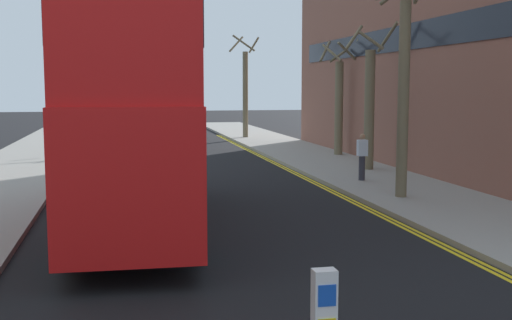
# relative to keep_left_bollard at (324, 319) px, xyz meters

# --- Properties ---
(sidewalk_right) EXTENTS (4.00, 80.00, 0.14)m
(sidewalk_right) POSITION_rel_keep_left_bollard_xyz_m (6.50, 11.28, -0.54)
(sidewalk_right) COLOR gray
(sidewalk_right) RESTS_ON ground
(kerb_line_outer) EXTENTS (0.10, 56.00, 0.01)m
(kerb_line_outer) POSITION_rel_keep_left_bollard_xyz_m (4.40, 9.28, -0.60)
(kerb_line_outer) COLOR yellow
(kerb_line_outer) RESTS_ON ground
(kerb_line_inner) EXTENTS (0.10, 56.00, 0.01)m
(kerb_line_inner) POSITION_rel_keep_left_bollard_xyz_m (4.24, 9.28, -0.60)
(kerb_line_inner) COLOR yellow
(kerb_line_inner) RESTS_ON ground
(keep_left_bollard) EXTENTS (0.36, 0.28, 1.11)m
(keep_left_bollard) POSITION_rel_keep_left_bollard_xyz_m (0.00, 0.00, 0.00)
(keep_left_bollard) COLOR silver
(keep_left_bollard) RESTS_ON traffic_island
(double_decker_bus_away) EXTENTS (3.04, 10.87, 5.64)m
(double_decker_bus_away) POSITION_rel_keep_left_bollard_xyz_m (-2.07, 8.55, 2.42)
(double_decker_bus_away) COLOR red
(double_decker_bus_away) RESTS_ON ground
(pedestrian_far) EXTENTS (0.34, 0.22, 1.62)m
(pedestrian_far) POSITION_rel_keep_left_bollard_xyz_m (5.83, 13.67, 0.38)
(pedestrian_far) COLOR #2D2D38
(pedestrian_far) RESTS_ON sidewalk_right
(street_tree_near) EXTENTS (1.91, 2.03, 6.54)m
(street_tree_near) POSITION_rel_keep_left_bollard_xyz_m (5.56, 33.51, 2.60)
(street_tree_near) COLOR #6B6047
(street_tree_near) RESTS_ON sidewalk_right
(street_tree_mid) EXTENTS (1.98, 1.77, 6.72)m
(street_tree_mid) POSITION_rel_keep_left_bollard_xyz_m (5.72, 10.29, 2.83)
(street_tree_mid) COLOR #6B6047
(street_tree_mid) RESTS_ON sidewalk_right
(street_tree_far) EXTENTS (1.94, 1.90, 5.49)m
(street_tree_far) POSITION_rel_keep_left_bollard_xyz_m (7.87, 21.96, 2.09)
(street_tree_far) COLOR #6B6047
(street_tree_far) RESTS_ON sidewalk_right
(street_tree_distant) EXTENTS (1.92, 1.75, 5.71)m
(street_tree_distant) POSITION_rel_keep_left_bollard_xyz_m (7.19, 16.47, 2.09)
(street_tree_distant) COLOR #6B6047
(street_tree_distant) RESTS_ON sidewalk_right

